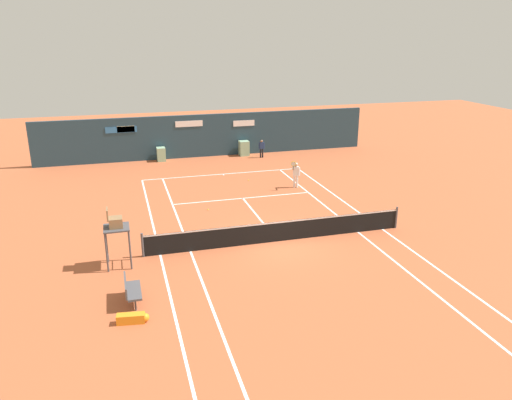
# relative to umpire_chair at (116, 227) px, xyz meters

# --- Properties ---
(ground_plane) EXTENTS (80.00, 80.00, 0.01)m
(ground_plane) POSITION_rel_umpire_chair_xyz_m (6.99, 1.16, -1.69)
(ground_plane) COLOR #B25633
(tennis_net) EXTENTS (12.10, 0.10, 1.07)m
(tennis_net) POSITION_rel_umpire_chair_xyz_m (6.99, 0.59, -1.18)
(tennis_net) COLOR #4C4C51
(tennis_net) RESTS_ON ground_plane
(sponsor_back_wall) EXTENTS (25.00, 1.02, 3.19)m
(sponsor_back_wall) POSITION_rel_umpire_chair_xyz_m (6.98, 17.56, -0.14)
(sponsor_back_wall) COLOR #233D4C
(sponsor_back_wall) RESTS_ON ground_plane
(umpire_chair) EXTENTS (1.00, 1.00, 2.49)m
(umpire_chair) POSITION_rel_umpire_chair_xyz_m (0.00, 0.00, 0.00)
(umpire_chair) COLOR #47474C
(umpire_chair) RESTS_ON ground_plane
(player_bench) EXTENTS (0.54, 1.41, 0.88)m
(player_bench) POSITION_rel_umpire_chair_xyz_m (0.35, -3.08, -1.18)
(player_bench) COLOR #38383D
(player_bench) RESTS_ON ground_plane
(equipment_bag) EXTENTS (1.06, 0.43, 0.32)m
(equipment_bag) POSITION_rel_umpire_chair_xyz_m (0.36, -4.46, -1.53)
(equipment_bag) COLOR orange
(equipment_bag) RESTS_ON ground_plane
(player_on_baseline) EXTENTS (0.73, 0.63, 1.77)m
(player_on_baseline) POSITION_rel_umpire_chair_xyz_m (10.61, 8.14, -0.76)
(player_on_baseline) COLOR white
(player_on_baseline) RESTS_ON ground_plane
(ball_kid_left_post) EXTENTS (0.45, 0.19, 1.36)m
(ball_kid_left_post) POSITION_rel_umpire_chair_xyz_m (10.78, 16.01, -0.91)
(ball_kid_left_post) COLOR black
(ball_kid_left_post) RESTS_ON ground_plane
(tennis_ball_mid_court) EXTENTS (0.07, 0.07, 0.07)m
(tennis_ball_mid_court) POSITION_rel_umpire_chair_xyz_m (8.23, 10.34, -1.66)
(tennis_ball_mid_court) COLOR #CCE033
(tennis_ball_mid_court) RESTS_ON ground_plane
(tennis_ball_by_sideline) EXTENTS (0.07, 0.07, 0.07)m
(tennis_ball_by_sideline) POSITION_rel_umpire_chair_xyz_m (4.71, 5.57, -1.66)
(tennis_ball_by_sideline) COLOR #CCE033
(tennis_ball_by_sideline) RESTS_ON ground_plane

